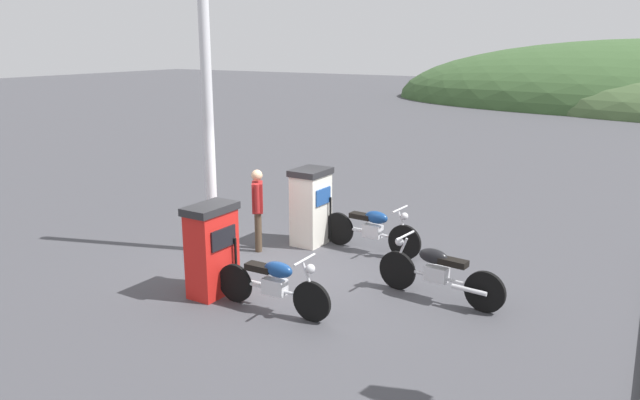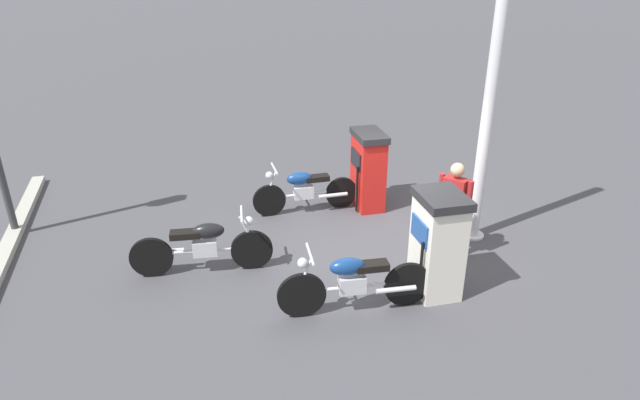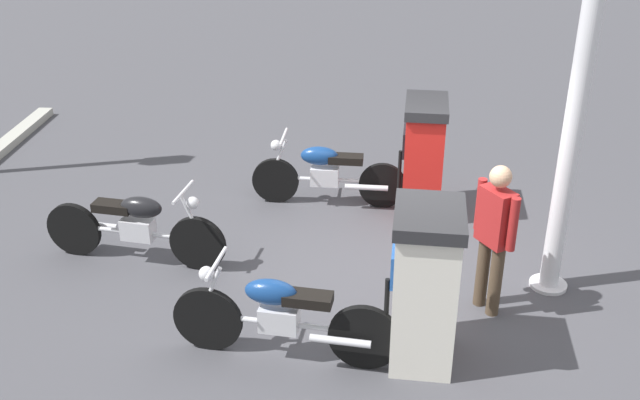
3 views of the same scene
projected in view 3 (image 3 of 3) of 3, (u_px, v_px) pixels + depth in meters
ground_plane at (385, 270)px, 8.35m from camera, size 120.00×120.00×0.00m
fuel_pump_near at (423, 157)px, 9.30m from camera, size 0.57×0.88×1.49m
fuel_pump_far at (425, 285)px, 6.64m from camera, size 0.66×0.81×1.54m
motorcycle_near_pump at (326, 172)px, 9.61m from camera, size 2.01×0.56×0.94m
motorcycle_far_pump at (281, 315)px, 6.76m from camera, size 2.13×0.56×0.97m
motorcycle_extra at (136, 226)px, 8.31m from camera, size 2.14×0.58×0.96m
attendant_person at (494, 231)px, 7.27m from camera, size 0.40×0.52×1.60m
canopy_support_pole at (581, 80)px, 7.03m from camera, size 0.40×0.40×4.75m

